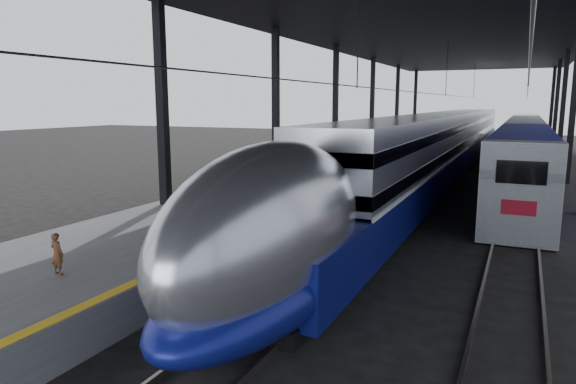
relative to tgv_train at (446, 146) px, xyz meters
The scene contains 8 objects.
ground 26.51m from the tgv_train, 94.34° to the right, with size 160.00×160.00×0.00m, color black.
platform 8.54m from the tgv_train, 130.87° to the right, with size 6.00×80.00×1.00m, color #4C4C4F.
yellow_strip 6.98m from the tgv_train, 113.02° to the right, with size 0.30×80.00×0.01m, color gold.
rails 7.10m from the tgv_train, 68.53° to the right, with size 6.52×80.00×0.16m.
canopy 9.53m from the tgv_train, 90.90° to the right, with size 18.00×75.00×9.47m.
tgv_train is the anchor object (origin of this frame).
second_train 9.96m from the tgv_train, 59.86° to the left, with size 2.67×56.05×3.67m.
child 29.70m from the tgv_train, 99.19° to the right, with size 0.36×0.24×1.00m, color #55311C.
Camera 1 is at (7.01, -11.21, 4.98)m, focal length 32.00 mm.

